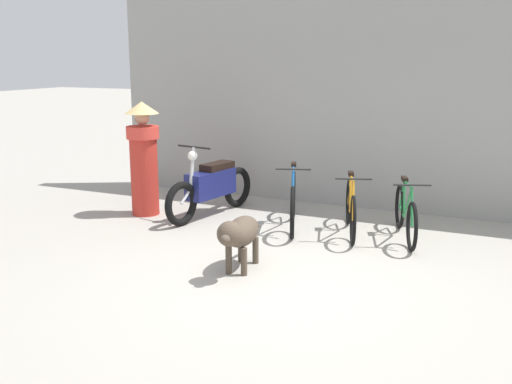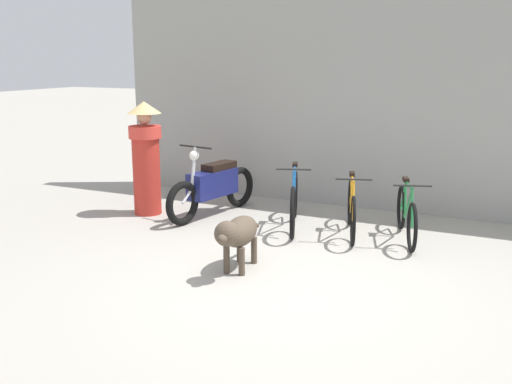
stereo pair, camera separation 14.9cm
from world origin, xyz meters
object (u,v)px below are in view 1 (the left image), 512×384
object	(u,v)px
bicycle_0	(293,201)
person_in_robes	(144,156)
motorcycle	(211,187)
bicycle_1	(351,209)
stray_dog	(240,233)
bicycle_2	(406,214)

from	to	relation	value
bicycle_0	person_in_robes	world-z (taller)	person_in_robes
motorcycle	person_in_robes	size ratio (longest dim) A/B	1.15
bicycle_0	motorcycle	bearing A→B (deg)	-113.16
bicycle_1	motorcycle	xyz separation A→B (m)	(-2.14, 0.05, 0.10)
motorcycle	stray_dog	size ratio (longest dim) A/B	1.63
motorcycle	person_in_robes	bearing A→B (deg)	-60.50
bicycle_0	bicycle_2	world-z (taller)	bicycle_0
stray_dog	bicycle_1	bearing A→B (deg)	152.43
bicycle_0	stray_dog	size ratio (longest dim) A/B	1.40
bicycle_2	stray_dog	bearing A→B (deg)	-55.36
bicycle_2	person_in_robes	world-z (taller)	person_in_robes
bicycle_2	motorcycle	bearing A→B (deg)	-108.84
bicycle_1	person_in_robes	xyz separation A→B (m)	(-3.08, -0.27, 0.55)
bicycle_1	stray_dog	distance (m)	2.03
bicycle_0	bicycle_2	bearing A→B (deg)	73.47
stray_dog	motorcycle	bearing A→B (deg)	-150.56
bicycle_0	person_in_robes	bearing A→B (deg)	-103.62
bicycle_1	stray_dog	world-z (taller)	bicycle_1
bicycle_1	person_in_robes	bearing A→B (deg)	-103.79
motorcycle	stray_dog	world-z (taller)	motorcycle
bicycle_2	bicycle_1	bearing A→B (deg)	-103.13
bicycle_0	stray_dog	distance (m)	1.88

